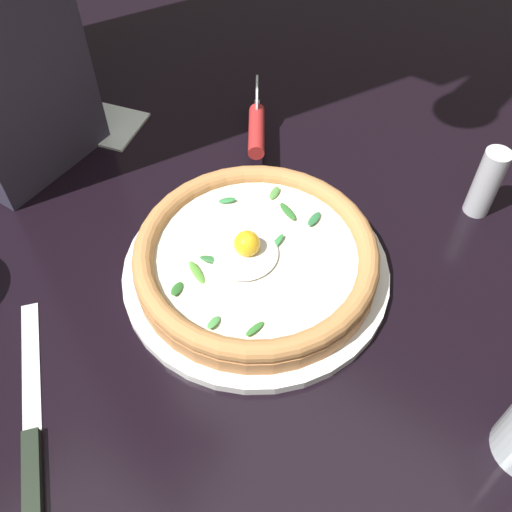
# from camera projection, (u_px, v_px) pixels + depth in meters

# --- Properties ---
(ground_plane) EXTENTS (2.40, 2.40, 0.03)m
(ground_plane) POSITION_uv_depth(u_px,v_px,m) (256.00, 308.00, 0.65)
(ground_plane) COLOR black
(ground_plane) RESTS_ON ground
(pizza_plate) EXTENTS (0.31, 0.31, 0.01)m
(pizza_plate) POSITION_uv_depth(u_px,v_px,m) (256.00, 270.00, 0.66)
(pizza_plate) COLOR white
(pizza_plate) RESTS_ON ground
(pizza) EXTENTS (0.28, 0.28, 0.05)m
(pizza) POSITION_uv_depth(u_px,v_px,m) (256.00, 256.00, 0.64)
(pizza) COLOR #BB7A46
(pizza) RESTS_ON pizza_plate
(pizza_cutter) EXTENTS (0.13, 0.10, 0.07)m
(pizza_cutter) POSITION_uv_depth(u_px,v_px,m) (257.00, 122.00, 0.78)
(pizza_cutter) COLOR silver
(pizza_cutter) RESTS_ON ground
(table_knife) EXTENTS (0.16, 0.20, 0.01)m
(table_knife) POSITION_uv_depth(u_px,v_px,m) (31.00, 437.00, 0.53)
(table_knife) COLOR silver
(table_knife) RESTS_ON ground
(folded_napkin) EXTENTS (0.13, 0.16, 0.01)m
(folded_napkin) POSITION_uv_depth(u_px,v_px,m) (94.00, 121.00, 0.83)
(folded_napkin) COLOR white
(folded_napkin) RESTS_ON ground
(pepper_shaker) EXTENTS (0.03, 0.03, 0.09)m
(pepper_shaker) POSITION_uv_depth(u_px,v_px,m) (487.00, 183.00, 0.69)
(pepper_shaker) COLOR silver
(pepper_shaker) RESTS_ON ground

